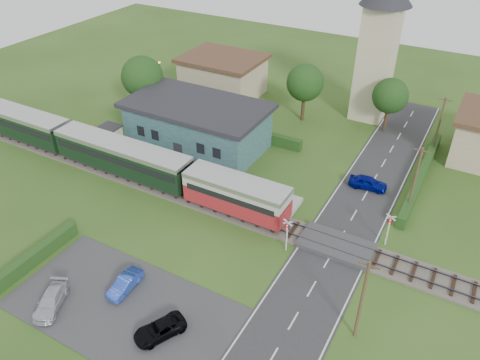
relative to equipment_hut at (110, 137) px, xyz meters
The scene contains 30 objects.
ground 18.82m from the equipment_hut, 16.11° to the right, with size 120.00×120.00×0.00m, color #2D4C19.
railway_track 18.36m from the equipment_hut, 10.08° to the right, with size 76.00×3.20×0.49m.
road 28.53m from the equipment_hut, 10.52° to the right, with size 6.00×70.00×0.05m, color #28282B.
car_park 23.90m from the equipment_hut, 46.19° to the right, with size 17.00×9.00×0.08m, color #333335.
crossing_deck 28.22m from the equipment_hut, ahead, with size 6.20×3.40×0.45m, color #333335.
platform 8.14m from the equipment_hut, ahead, with size 30.00×3.00×0.45m, color gray.
equipment_hut is the anchor object (origin of this frame).
station_building 9.92m from the equipment_hut, 35.92° to the left, with size 16.00×9.00×5.30m.
train 3.53m from the equipment_hut, 65.96° to the right, with size 43.20×2.90×3.40m.
church_tower 33.48m from the equipment_hut, 44.75° to the left, with size 6.00×6.00×17.60m.
house_west 20.05m from the equipment_hut, 81.38° to the left, with size 10.80×8.80×5.50m.
hedge_carpark 18.61m from the equipment_hut, 67.85° to the right, with size 0.80×9.00×1.20m, color #193814.
hedge_roadside 33.98m from the equipment_hut, 18.54° to the left, with size 0.80×18.00×1.20m, color #193814.
hedge_station 13.09m from the equipment_hut, 52.16° to the left, with size 22.00×0.80×1.30m, color #193814.
tree_a 9.73m from the equipment_hut, 102.80° to the left, with size 5.20×5.20×8.00m.
tree_b 24.16m from the equipment_hut, 48.05° to the left, with size 4.60×4.60×7.34m.
tree_c 32.81m from the equipment_hut, 37.29° to the left, with size 4.20×4.20×6.78m.
utility_pole_b 34.14m from the equipment_hut, 19.18° to the right, with size 1.40×0.22×7.00m.
utility_pole_c 32.61m from the equipment_hut, ahead, with size 1.40×0.22×7.00m.
utility_pole_d 36.37m from the equipment_hut, 27.55° to the left, with size 1.40×0.22×7.00m.
crossing_signal_near 25.04m from the equipment_hut, 12.94° to the right, with size 0.84×0.28×3.28m.
crossing_signal_far 31.61m from the equipment_hut, ahead, with size 0.84×0.28×3.28m.
streetlamp_west 15.39m from the equipment_hut, 105.12° to the left, with size 0.30×0.30×5.15m.
streetlamp_east 40.41m from the equipment_hut, 32.67° to the left, with size 0.30×0.30×5.15m.
car_on_road 28.62m from the equipment_hut, 13.67° to the left, with size 1.52×3.78×1.29m, color #010975.
car_park_blue 22.09m from the equipment_hut, 45.43° to the right, with size 1.18×3.38×1.11m, color #2543AA.
car_park_silver 23.01m from the equipment_hut, 59.01° to the right, with size 1.58×3.90×1.13m, color #B8BDC6.
car_park_dark 27.08m from the equipment_hut, 41.16° to the right, with size 1.70×3.68×1.02m, color black.
pedestrian_near 13.93m from the equipment_hut, ahead, with size 0.59×0.39×1.61m, color gray.
pedestrian_far 0.61m from the equipment_hut, 82.81° to the right, with size 0.71×0.56×1.47m, color gray.
Camera 1 is at (17.44, -28.20, 27.29)m, focal length 35.00 mm.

